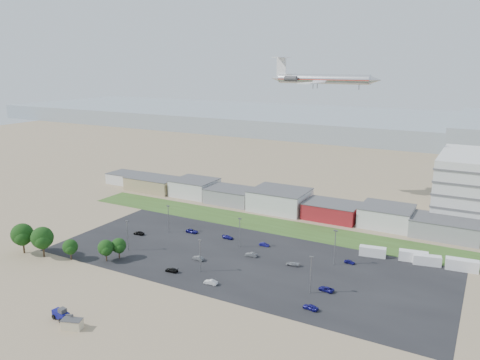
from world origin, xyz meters
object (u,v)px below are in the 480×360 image
Objects in this scene: box_trailer_a at (373,252)px; parked_car_5 at (139,233)px; parked_car_2 at (311,307)px; parked_car_7 at (251,255)px; parked_car_3 at (172,270)px; parked_car_11 at (264,244)px; parked_car_13 at (211,282)px; tree_far_left at (22,237)px; parked_car_4 at (198,258)px; parked_car_8 at (350,262)px; telehandler at (61,313)px; parked_car_9 at (192,231)px; parked_car_6 at (228,237)px; portable_shed at (72,324)px; parked_car_0 at (326,289)px; airliner at (323,79)px; parked_car_12 at (293,264)px.

box_trailer_a reaches higher than parked_car_5.
parked_car_2 is 1.01× the size of parked_car_7.
parked_car_2 is at bearing 83.99° from parked_car_3.
parked_car_13 reaches higher than parked_car_11.
tree_far_left is 2.83× the size of parked_car_2.
box_trailer_a is 2.05× the size of parked_car_2.
parked_car_4 is 1.22× the size of parked_car_8.
box_trailer_a is 9.92m from parked_car_8.
telehandler is 1.65× the size of parked_car_9.
telehandler is at bearing 173.10° from parked_car_6.
parked_car_3 is at bearing 12.78° from tree_far_left.
parked_car_3 is 1.17× the size of parked_car_11.
portable_shed is 1.19× the size of parked_car_4.
parked_car_7 is at bearing -103.99° from parked_car_0.
parked_car_7 is 0.86× the size of parked_car_9.
airliner reaches higher than parked_car_11.
airliner reaches higher than box_trailer_a.
parked_car_3 is (7.08, 32.75, -0.96)m from telehandler.
tree_far_left is 2.86× the size of parked_car_7.
airliner is at bearing -154.70° from parked_car_2.
box_trailer_a is at bearing -78.92° from parked_car_6.
parked_car_11 is at bearing 173.88° from parked_car_13.
portable_shed is 0.58× the size of box_trailer_a.
telehandler is 44.27m from parked_car_4.
parked_car_12 is at bearing -73.05° from airliner.
parked_car_8 is at bearing -93.11° from parked_car_11.
portable_shed is 62.34m from parked_car_0.
airliner is 107.20m from parked_car_2.
parked_car_6 is (8.10, 62.78, -0.96)m from telehandler.
parked_car_5 is at bearing 96.75° from portable_shed.
parked_car_2 is at bearing 24.71° from parked_car_12.
parked_car_5 is 1.01× the size of parked_car_13.
parked_car_7 is at bearing -124.03° from parked_car_6.
parked_car_11 is (14.66, 30.05, -0.02)m from parked_car_3.
airliner is 78.38m from parked_car_6.
parked_car_2 is at bearing 6.40° from tree_far_left.
parked_car_4 is 19.50m from parked_car_6.
airliner reaches higher than parked_car_4.
parked_car_3 is at bearing -84.36° from parked_car_2.
parked_car_8 is (70.63, 11.35, -0.11)m from parked_car_5.
telehandler is 1.87× the size of parked_car_12.
parked_car_8 is (40.66, 19.42, -0.10)m from parked_car_4.
portable_shed is 5.64m from telehandler.
parked_car_11 is (-27.28, 30.94, -0.11)m from parked_car_2.
box_trailer_a reaches higher than portable_shed.
parked_car_2 is 0.98× the size of parked_car_3.
parked_car_7 reaches higher than parked_car_12.
box_trailer_a reaches higher than parked_car_8.
telehandler is at bearing 157.98° from parked_car_11.
box_trailer_a is 2.37× the size of parked_car_11.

